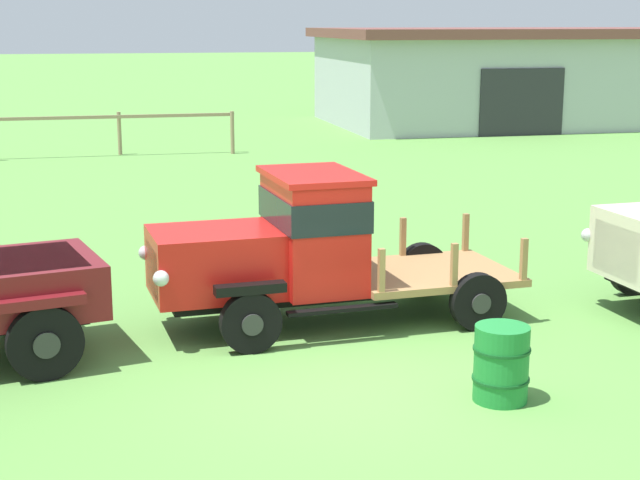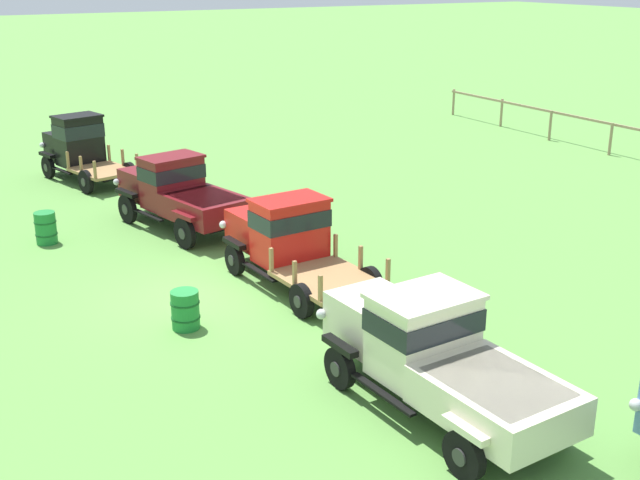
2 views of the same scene
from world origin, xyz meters
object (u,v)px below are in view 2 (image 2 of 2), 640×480
Objects in this scene: vintage_truck_second_in_line at (178,192)px; oil_drum_beside_row at (46,228)px; vintage_truck_foreground_near at (78,146)px; oil_drum_near_fence at (185,310)px; vintage_truck_far_side at (434,353)px; vintage_truck_midrow_center at (285,237)px.

oil_drum_beside_row is at bearing -96.23° from vintage_truck_second_in_line.
vintage_truck_foreground_near is 14.02m from oil_drum_near_fence.
oil_drum_near_fence is at bearing -153.15° from vintage_truck_far_side.
vintage_truck_far_side is 5.90× the size of oil_drum_beside_row.
oil_drum_beside_row is (-12.30, -4.03, -0.59)m from vintage_truck_far_side.
vintage_truck_second_in_line is 5.83× the size of oil_drum_beside_row.
oil_drum_near_fence is at bearing 11.25° from oil_drum_beside_row.
vintage_truck_foreground_near is at bearing 159.14° from oil_drum_beside_row.
vintage_truck_midrow_center is at bearing 9.62° from vintage_truck_second_in_line.
vintage_truck_far_side is 5.82m from oil_drum_near_fence.
vintage_truck_midrow_center is 3.62m from oil_drum_near_fence.
oil_drum_beside_row reaches higher than oil_drum_near_fence.
vintage_truck_foreground_near is 19.17m from vintage_truck_far_side.
oil_drum_near_fence is (1.58, -3.20, -0.64)m from vintage_truck_midrow_center.
vintage_truck_second_in_line is 5.22m from vintage_truck_midrow_center.
oil_drum_beside_row is 7.28m from oil_drum_near_fence.
vintage_truck_midrow_center is 6.13× the size of oil_drum_near_fence.
vintage_truck_second_in_line is (7.22, 1.15, -0.13)m from vintage_truck_foreground_near.
vintage_truck_midrow_center is at bearing 175.06° from vintage_truck_far_side.
vintage_truck_foreground_near reaches higher than oil_drum_near_fence.
vintage_truck_second_in_line is 6.23× the size of oil_drum_near_fence.
vintage_truck_foreground_near is 0.91× the size of vintage_truck_midrow_center.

